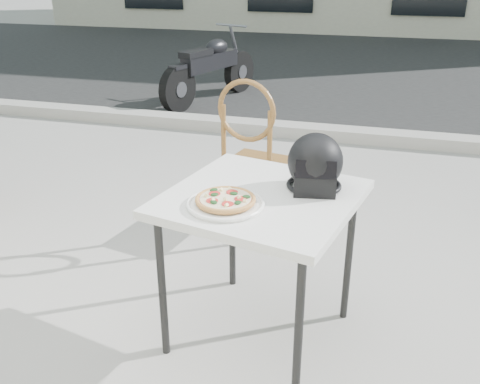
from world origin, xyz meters
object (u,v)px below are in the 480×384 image
(plate, at_px, (226,204))
(pizza, at_px, (225,199))
(cafe_table_main, at_px, (261,208))
(motorcycle, at_px, (211,70))
(cafe_chair_main, at_px, (253,148))
(helmet, at_px, (315,165))

(plate, distance_m, pizza, 0.02)
(cafe_table_main, height_order, motorcycle, motorcycle)
(plate, bearing_deg, cafe_chair_main, 98.89)
(cafe_table_main, bearing_deg, cafe_chair_main, 106.18)
(cafe_chair_main, height_order, motorcycle, cafe_chair_main)
(pizza, bearing_deg, cafe_chair_main, 98.90)
(motorcycle, bearing_deg, pizza, -51.73)
(cafe_table_main, xyz_separation_m, plate, (-0.12, -0.16, 0.08))
(plate, bearing_deg, helmet, 40.80)
(motorcycle, bearing_deg, helmet, -46.73)
(plate, relative_size, helmet, 1.19)
(cafe_table_main, distance_m, plate, 0.21)
(helmet, xyz_separation_m, motorcycle, (-1.94, 4.29, -0.47))
(plate, height_order, motorcycle, motorcycle)
(cafe_chair_main, bearing_deg, plate, 110.83)
(pizza, relative_size, motorcycle, 0.16)
(motorcycle, bearing_deg, plate, -51.73)
(pizza, xyz_separation_m, cafe_chair_main, (-0.19, 1.24, -0.20))
(motorcycle, bearing_deg, cafe_table_main, -49.74)
(cafe_table_main, bearing_deg, motorcycle, 111.27)
(pizza, xyz_separation_m, motorcycle, (-1.60, 4.58, -0.39))
(plate, height_order, cafe_chair_main, cafe_chair_main)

